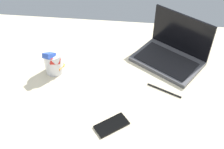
% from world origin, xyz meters
% --- Properties ---
extents(bed_mattress, '(1.80, 1.40, 0.18)m').
position_xyz_m(bed_mattress, '(0.00, 0.00, 0.09)').
color(bed_mattress, beige).
rests_on(bed_mattress, ground).
extents(laptop, '(0.40, 0.37, 0.23)m').
position_xyz_m(laptop, '(0.34, 0.36, 0.22)').
color(laptop, '#4C4C51').
rests_on(laptop, bed_mattress).
extents(snack_cup, '(0.10, 0.10, 0.14)m').
position_xyz_m(snack_cup, '(-0.24, 0.21, 0.24)').
color(snack_cup, silver).
rests_on(snack_cup, bed_mattress).
extents(cell_phone, '(0.15, 0.14, 0.01)m').
position_xyz_m(cell_phone, '(0.08, -0.10, 0.18)').
color(cell_phone, black).
rests_on(cell_phone, bed_mattress).
extents(charger_cable, '(0.16, 0.08, 0.01)m').
position_xyz_m(charger_cable, '(0.30, 0.13, 0.18)').
color(charger_cable, black).
rests_on(charger_cable, bed_mattress).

